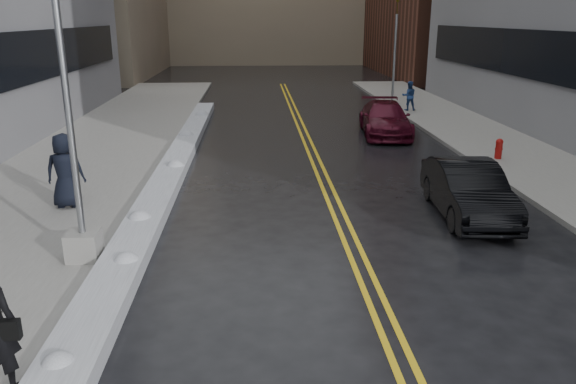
{
  "coord_description": "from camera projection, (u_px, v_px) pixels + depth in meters",
  "views": [
    {
      "loc": [
        0.32,
        -9.08,
        5.03
      ],
      "look_at": [
        1.02,
        2.77,
        1.3
      ],
      "focal_mm": 35.0,
      "sensor_mm": 36.0,
      "label": 1
    }
  ],
  "objects": [
    {
      "name": "sidewalk_east",
      "position": [
        525.0,
        160.0,
        20.2
      ],
      "size": [
        4.0,
        50.0,
        0.15
      ],
      "primitive_type": "cube",
      "color": "gray",
      "rests_on": "ground"
    },
    {
      "name": "sidewalk_west",
      "position": [
        80.0,
        167.0,
        19.32
      ],
      "size": [
        5.5,
        50.0,
        0.15
      ],
      "primitive_type": "cube",
      "color": "gray",
      "rests_on": "ground"
    },
    {
      "name": "pedestrian_c",
      "position": [
        65.0,
        171.0,
        14.76
      ],
      "size": [
        1.02,
        0.7,
        1.99
      ],
      "primitive_type": "imported",
      "rotation": [
        0.0,
        0.0,
        3.21
      ],
      "color": "black",
      "rests_on": "sidewalk_west"
    },
    {
      "name": "lane_line_right",
      "position": [
        322.0,
        165.0,
        19.81
      ],
      "size": [
        0.12,
        50.0,
        0.01
      ],
      "primitive_type": "cube",
      "color": "gold",
      "rests_on": "ground"
    },
    {
      "name": "traffic_signal",
      "position": [
        395.0,
        46.0,
        32.46
      ],
      "size": [
        0.16,
        0.2,
        6.0
      ],
      "color": "gray",
      "rests_on": "sidewalk_east"
    },
    {
      "name": "fire_hydrant",
      "position": [
        499.0,
        148.0,
        20.01
      ],
      "size": [
        0.26,
        0.26,
        0.73
      ],
      "color": "maroon",
      "rests_on": "sidewalk_east"
    },
    {
      "name": "pedestrian_east",
      "position": [
        409.0,
        96.0,
        30.23
      ],
      "size": [
        0.79,
        0.63,
        1.56
      ],
      "primitive_type": "imported",
      "rotation": [
        0.0,
        0.0,
        3.09
      ],
      "color": "navy",
      "rests_on": "sidewalk_east"
    },
    {
      "name": "lane_line_left",
      "position": [
        313.0,
        165.0,
        19.79
      ],
      "size": [
        0.12,
        50.0,
        0.01
      ],
      "primitive_type": "cube",
      "color": "gold",
      "rests_on": "ground"
    },
    {
      "name": "ground",
      "position": [
        241.0,
        307.0,
        10.14
      ],
      "size": [
        160.0,
        160.0,
        0.0
      ],
      "primitive_type": "plane",
      "color": "black",
      "rests_on": "ground"
    },
    {
      "name": "car_black",
      "position": [
        468.0,
        190.0,
        14.56
      ],
      "size": [
        1.76,
        4.41,
        1.43
      ],
      "primitive_type": "imported",
      "rotation": [
        0.0,
        0.0,
        -0.06
      ],
      "color": "black",
      "rests_on": "ground"
    },
    {
      "name": "snow_ridge",
      "position": [
        168.0,
        179.0,
        17.57
      ],
      "size": [
        0.9,
        30.0,
        0.34
      ],
      "primitive_type": "cube",
      "color": "silver",
      "rests_on": "ground"
    },
    {
      "name": "lamppost",
      "position": [
        73.0,
        148.0,
        11.1
      ],
      "size": [
        0.65,
        0.65,
        7.62
      ],
      "color": "gray",
      "rests_on": "sidewalk_west"
    },
    {
      "name": "car_maroon",
      "position": [
        385.0,
        119.0,
        24.7
      ],
      "size": [
        2.46,
        5.09,
        1.43
      ],
      "primitive_type": "imported",
      "rotation": [
        0.0,
        0.0,
        -0.1
      ],
      "color": "#460B1B",
      "rests_on": "ground"
    }
  ]
}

